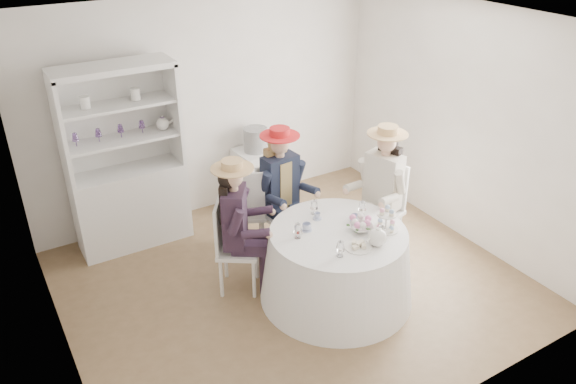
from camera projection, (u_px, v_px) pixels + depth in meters
ground at (293, 283)px, 5.97m from camera, size 4.50×4.50×0.00m
ceiling at (294, 23)px, 4.70m from camera, size 4.50×4.50×0.00m
wall_back at (208, 108)px, 6.85m from camera, size 4.50×0.00×4.50m
wall_front at (446, 277)px, 3.82m from camera, size 4.50×0.00×4.50m
wall_left at (44, 234)px, 4.31m from camera, size 0.00×4.50×4.50m
wall_right at (463, 124)px, 6.35m from camera, size 0.00×4.50×4.50m
tea_table at (337, 265)px, 5.60m from camera, size 1.55×1.55×0.77m
hutch at (128, 184)px, 6.35m from camera, size 1.35×0.72×2.13m
side_table at (257, 177)px, 7.35m from camera, size 0.52×0.52×0.76m
hatbox at (255, 140)px, 7.10m from camera, size 0.40×0.40×0.30m
guest_left at (237, 219)px, 5.52m from camera, size 0.63×0.59×1.46m
guest_mid at (281, 185)px, 6.11m from camera, size 0.56×0.58×1.51m
guest_right at (382, 184)px, 6.12m from camera, size 0.62×0.58×1.53m
spare_chair at (246, 209)px, 6.19m from camera, size 0.59×0.59×1.08m
teacup_a at (307, 227)px, 5.42m from camera, size 0.11×0.11×0.07m
teacup_b at (317, 216)px, 5.62m from camera, size 0.08×0.08×0.06m
teacup_c at (355, 218)px, 5.58m from camera, size 0.09×0.09×0.06m
flower_bowl at (361, 228)px, 5.42m from camera, size 0.28×0.28×0.06m
flower_arrangement at (360, 222)px, 5.41m from camera, size 0.17×0.18×0.07m
table_teapot at (377, 237)px, 5.19m from camera, size 0.24×0.17×0.18m
sandwich_plate at (358, 246)px, 5.17m from camera, size 0.26×0.26×0.06m
cupcake_stand at (386, 222)px, 5.41m from camera, size 0.25×0.25×0.24m
stemware_set at (339, 225)px, 5.38m from camera, size 0.86×0.83×0.15m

